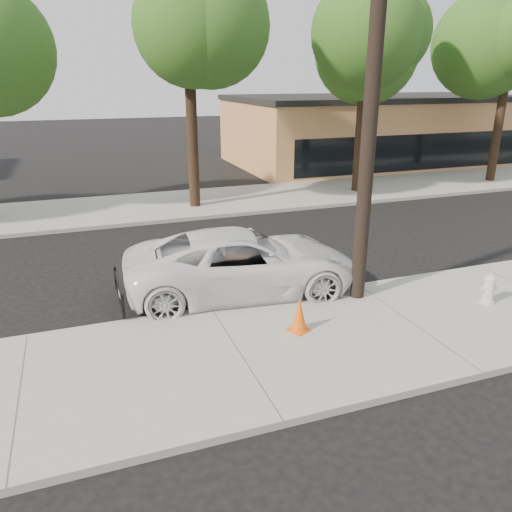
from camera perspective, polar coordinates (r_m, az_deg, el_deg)
name	(u,v)px	position (r m, az deg, el deg)	size (l,w,h in m)	color
ground	(191,281)	(13.83, -7.45, -2.88)	(120.00, 120.00, 0.00)	black
near_sidewalk	(240,356)	(10.08, -1.84, -11.39)	(90.00, 4.40, 0.15)	gray
far_sidewalk	(145,207)	(21.80, -12.52, 5.47)	(90.00, 5.00, 0.15)	gray
curb_near	(211,310)	(11.94, -5.18, -6.21)	(90.00, 0.12, 0.16)	#9E9B93
building_main	(375,131)	(34.22, 13.49, 13.74)	(18.00, 10.00, 4.00)	#A76E45
utility_pole	(371,106)	(11.64, 13.02, 16.39)	(1.40, 0.34, 9.00)	black
tree_c	(194,32)	(20.79, -7.05, 24.11)	(4.96, 4.80, 9.55)	black
tree_d	(371,51)	(24.18, 13.03, 21.86)	(4.50, 4.35, 8.75)	black
police_cruiser	(243,263)	(12.72, -1.49, -0.76)	(2.74, 5.95, 1.65)	white
fire_hydrant	(489,289)	(13.20, 25.05, -3.45)	(0.39, 0.35, 0.73)	silver
traffic_cone	(299,315)	(10.72, 4.97, -6.70)	(0.52, 0.52, 0.77)	#EB5B0C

